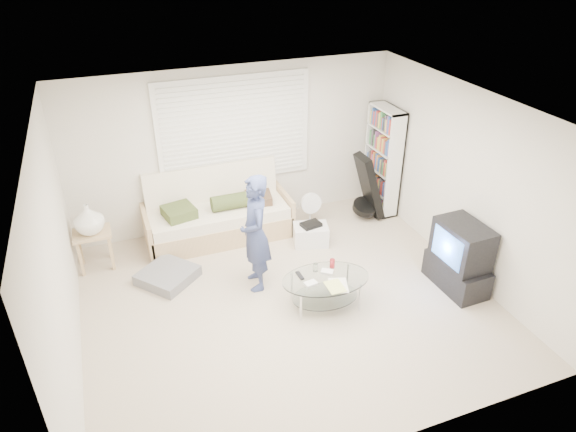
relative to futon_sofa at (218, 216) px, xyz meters
name	(u,v)px	position (x,y,z in m)	size (l,w,h in m)	color
ground	(288,301)	(0.43, -1.88, -0.35)	(5.00, 5.00, 0.00)	#B6A38D
room_shell	(274,171)	(0.43, -1.40, 1.28)	(5.02, 4.52, 2.51)	silver
window_blinds	(235,130)	(0.43, 0.32, 1.20)	(2.32, 0.08, 1.62)	silver
futon_sofa	(218,216)	(0.00, 0.00, 0.00)	(2.18, 0.88, 1.07)	tan
grey_floor_pillow	(168,275)	(-0.93, -0.87, -0.28)	(0.66, 0.66, 0.15)	slate
side_table	(89,222)	(-1.79, -0.21, 0.38)	(0.50, 0.40, 0.99)	tan
bookshelf	(383,160)	(2.75, -0.10, 0.53)	(0.28, 0.74, 1.76)	white
guitar_case	(368,191)	(2.39, -0.33, 0.14)	(0.47, 0.41, 1.09)	black
floor_fan	(310,206)	(1.45, -0.18, -0.02)	(0.34, 0.23, 0.57)	white
storage_bin	(311,234)	(1.24, -0.71, -0.19)	(0.58, 0.48, 0.35)	white
tv_unit	(459,257)	(2.62, -2.36, 0.10)	(0.50, 0.87, 0.94)	black
coffee_table	(325,283)	(0.84, -2.09, -0.02)	(1.17, 0.81, 0.53)	silver
standing_person	(255,234)	(0.17, -1.39, 0.45)	(0.58, 0.38, 1.59)	navy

